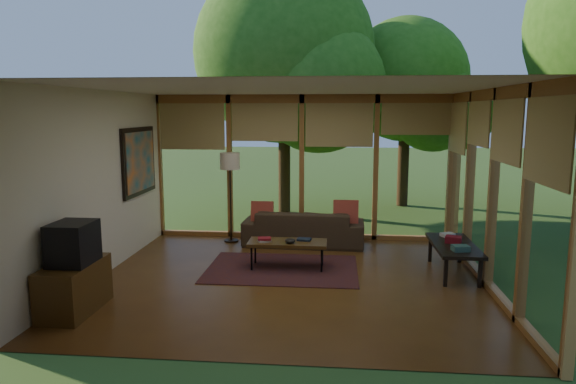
# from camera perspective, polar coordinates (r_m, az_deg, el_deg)

# --- Properties ---
(floor) EXTENTS (5.50, 5.50, 0.00)m
(floor) POSITION_cam_1_polar(r_m,az_deg,el_deg) (7.48, 0.16, -9.71)
(floor) COLOR brown
(floor) RESTS_ON ground
(ceiling) EXTENTS (5.50, 5.50, 0.00)m
(ceiling) POSITION_cam_1_polar(r_m,az_deg,el_deg) (7.09, 0.17, 11.43)
(ceiling) COLOR silver
(ceiling) RESTS_ON ground
(wall_left) EXTENTS (0.04, 5.00, 2.70)m
(wall_left) POSITION_cam_1_polar(r_m,az_deg,el_deg) (7.90, -20.11, 0.82)
(wall_left) COLOR silver
(wall_left) RESTS_ON ground
(wall_front) EXTENTS (5.50, 0.04, 2.70)m
(wall_front) POSITION_cam_1_polar(r_m,az_deg,el_deg) (4.72, -2.64, -3.86)
(wall_front) COLOR silver
(wall_front) RESTS_ON ground
(window_wall_back) EXTENTS (5.50, 0.12, 2.70)m
(window_wall_back) POSITION_cam_1_polar(r_m,az_deg,el_deg) (9.63, 1.54, 2.74)
(window_wall_back) COLOR #A46B33
(window_wall_back) RESTS_ON ground
(window_wall_right) EXTENTS (0.12, 5.00, 2.70)m
(window_wall_right) POSITION_cam_1_polar(r_m,az_deg,el_deg) (7.43, 21.78, 0.24)
(window_wall_right) COLOR #A46B33
(window_wall_right) RESTS_ON ground
(tree_nw) EXTENTS (4.16, 4.16, 5.80)m
(tree_nw) POSITION_cam_1_polar(r_m,az_deg,el_deg) (12.23, -0.40, 15.18)
(tree_nw) COLOR #3B2815
(tree_nw) RESTS_ON ground
(tree_ne) EXTENTS (3.07, 3.07, 4.70)m
(tree_ne) POSITION_cam_1_polar(r_m,az_deg,el_deg) (13.42, 12.96, 12.00)
(tree_ne) COLOR #3B2815
(tree_ne) RESTS_ON ground
(rug) EXTENTS (2.29, 1.62, 0.01)m
(rug) POSITION_cam_1_polar(r_m,az_deg,el_deg) (7.95, -0.65, -8.52)
(rug) COLOR maroon
(rug) RESTS_ON floor
(sofa) EXTENTS (2.18, 0.91, 0.63)m
(sofa) POSITION_cam_1_polar(r_m,az_deg,el_deg) (9.31, 1.76, -3.94)
(sofa) COLOR #3C2D1E
(sofa) RESTS_ON floor
(pillow_left) EXTENTS (0.40, 0.21, 0.42)m
(pillow_left) POSITION_cam_1_polar(r_m,az_deg,el_deg) (9.28, -2.88, -2.32)
(pillow_left) COLOR maroon
(pillow_left) RESTS_ON sofa
(pillow_right) EXTENTS (0.44, 0.24, 0.47)m
(pillow_right) POSITION_cam_1_polar(r_m,az_deg,el_deg) (9.18, 6.43, -2.34)
(pillow_right) COLOR maroon
(pillow_right) RESTS_ON sofa
(ct_book_lower) EXTENTS (0.23, 0.21, 0.03)m
(ct_book_lower) POSITION_cam_1_polar(r_m,az_deg,el_deg) (7.88, -2.64, -5.42)
(ct_book_lower) COLOR #BBB3A9
(ct_book_lower) RESTS_ON coffee_table
(ct_book_upper) EXTENTS (0.22, 0.18, 0.03)m
(ct_book_upper) POSITION_cam_1_polar(r_m,az_deg,el_deg) (7.87, -2.64, -5.20)
(ct_book_upper) COLOR maroon
(ct_book_upper) RESTS_ON coffee_table
(ct_book_side) EXTENTS (0.23, 0.18, 0.03)m
(ct_book_side) POSITION_cam_1_polar(r_m,az_deg,el_deg) (7.94, 1.80, -5.29)
(ct_book_side) COLOR black
(ct_book_side) RESTS_ON coffee_table
(ct_bowl) EXTENTS (0.16, 0.16, 0.07)m
(ct_bowl) POSITION_cam_1_polar(r_m,az_deg,el_deg) (7.78, 0.24, -5.44)
(ct_bowl) COLOR black
(ct_bowl) RESTS_ON coffee_table
(media_cabinet) EXTENTS (0.50, 1.00, 0.60)m
(media_cabinet) POSITION_cam_1_polar(r_m,az_deg,el_deg) (6.78, -22.65, -9.76)
(media_cabinet) COLOR #503516
(media_cabinet) RESTS_ON floor
(television) EXTENTS (0.45, 0.55, 0.50)m
(television) POSITION_cam_1_polar(r_m,az_deg,el_deg) (6.62, -22.79, -5.26)
(television) COLOR black
(television) RESTS_ON media_cabinet
(console_book_a) EXTENTS (0.25, 0.20, 0.08)m
(console_book_a) POSITION_cam_1_polar(r_m,az_deg,el_deg) (7.62, 18.62, -5.94)
(console_book_a) COLOR #345B51
(console_book_a) RESTS_ON side_console
(console_book_b) EXTENTS (0.27, 0.23, 0.10)m
(console_book_b) POSITION_cam_1_polar(r_m,az_deg,el_deg) (8.05, 17.90, -5.06)
(console_book_b) COLOR maroon
(console_book_b) RESTS_ON side_console
(console_book_c) EXTENTS (0.24, 0.21, 0.05)m
(console_book_c) POSITION_cam_1_polar(r_m,az_deg,el_deg) (8.43, 17.31, -4.56)
(console_book_c) COLOR #BBB3A9
(console_book_c) RESTS_ON side_console
(floor_lamp) EXTENTS (0.36, 0.36, 1.65)m
(floor_lamp) POSITION_cam_1_polar(r_m,az_deg,el_deg) (9.39, -6.47, 2.87)
(floor_lamp) COLOR black
(floor_lamp) RESTS_ON floor
(coffee_table) EXTENTS (1.20, 0.50, 0.43)m
(coffee_table) POSITION_cam_1_polar(r_m,az_deg,el_deg) (7.90, -0.06, -5.74)
(coffee_table) COLOR #503516
(coffee_table) RESTS_ON floor
(side_console) EXTENTS (0.60, 1.40, 0.46)m
(side_console) POSITION_cam_1_polar(r_m,az_deg,el_deg) (8.02, 17.94, -5.81)
(side_console) COLOR black
(side_console) RESTS_ON floor
(wall_painting) EXTENTS (0.06, 1.35, 1.15)m
(wall_painting) POSITION_cam_1_polar(r_m,az_deg,el_deg) (9.14, -16.21, 3.31)
(wall_painting) COLOR black
(wall_painting) RESTS_ON wall_left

